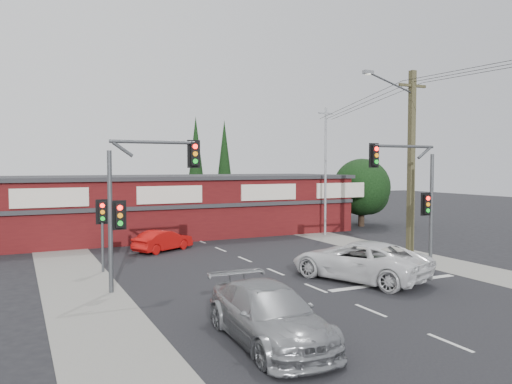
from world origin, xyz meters
name	(u,v)px	position (x,y,z in m)	size (l,w,h in m)	color
ground	(305,284)	(0.00, 0.00, 0.00)	(120.00, 120.00, 0.00)	black
road_strip	(253,263)	(0.00, 5.00, 0.01)	(14.00, 70.00, 0.01)	black
verge_left	(76,279)	(-8.50, 5.00, 0.01)	(3.00, 70.00, 0.02)	gray
verge_right	(385,250)	(8.50, 5.00, 0.01)	(3.00, 70.00, 0.02)	gray
stop_line	(395,283)	(3.50, -1.50, 0.01)	(6.50, 0.35, 0.01)	silver
white_suv	(359,260)	(2.50, -0.35, 0.84)	(2.79, 6.05, 1.68)	silver
silver_suv	(269,314)	(-4.48, -5.47, 0.79)	(2.20, 5.41, 1.57)	#949699
red_sedan	(163,240)	(-3.17, 10.42, 0.61)	(1.30, 3.72, 1.23)	#B70D0B
lane_dashes	(294,279)	(0.00, 0.86, 0.01)	(0.12, 39.33, 0.01)	silver
shop_building	(168,205)	(-0.99, 16.99, 2.13)	(27.30, 8.40, 4.22)	#470E10
tree_cluster	(360,190)	(14.69, 15.44, 2.90)	(5.90, 5.10, 5.50)	#2D2116
conifer_near	(196,159)	(3.50, 24.00, 5.48)	(1.80, 1.80, 9.25)	#2D2116
conifer_far	(224,160)	(7.00, 26.00, 5.48)	(1.80, 1.80, 9.25)	#2D2116
traffic_mast_left	(138,191)	(-6.43, 2.00, 3.93)	(3.77, 0.27, 5.97)	#47494C
traffic_mast_right	(414,186)	(6.86, 1.00, 3.95)	(3.96, 0.27, 5.97)	#47494C
pedestal_signal	(102,220)	(-7.20, 6.01, 2.41)	(0.55, 0.27, 3.38)	#47494C
utility_pole	(410,157)	(8.36, 2.99, 5.40)	(4.38, 0.59, 10.00)	brown
steel_pole	(325,169)	(9.00, 12.00, 4.70)	(1.20, 0.16, 9.00)	gray
power_lines	(502,71)	(8.47, -2.47, 9.04)	(2.01, 29.00, 1.22)	black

